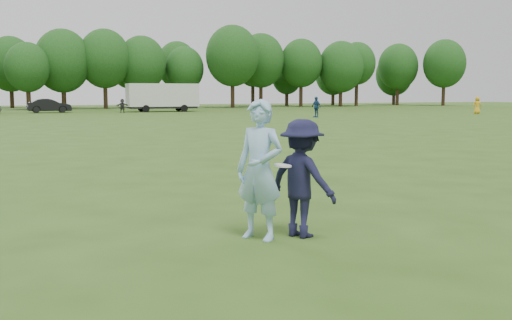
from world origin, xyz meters
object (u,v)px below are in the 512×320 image
object	(u,v)px
player_far_b	(316,107)
defender	(302,178)
thrower	(260,170)
cargo_trailer	(162,96)
player_far_c	(477,105)
field_cone	(266,114)
player_far_d	(122,106)
car_f	(49,106)

from	to	relation	value
player_far_b	defender	bearing A→B (deg)	-42.82
thrower	cargo_trailer	distance (m)	60.72
player_far_c	field_cone	bearing A→B (deg)	11.29
player_far_c	player_far_d	xyz separation A→B (m)	(-33.26, 17.09, -0.13)
player_far_b	player_far_c	bearing A→B (deg)	79.15
thrower	player_far_c	world-z (taller)	thrower
defender	player_far_c	size ratio (longest dim) A/B	1.03
player_far_b	player_far_c	world-z (taller)	player_far_b
field_cone	cargo_trailer	xyz separation A→B (m)	(-6.13, 15.55, 1.63)
player_far_b	player_far_c	distance (m)	19.42
player_far_b	field_cone	xyz separation A→B (m)	(-2.82, 4.79, -0.77)
player_far_b	car_f	size ratio (longest dim) A/B	0.40
player_far_b	player_far_d	distance (m)	22.97
defender	player_far_d	world-z (taller)	defender
cargo_trailer	player_far_c	bearing A→B (deg)	-34.04
defender	player_far_c	distance (m)	57.15
player_far_d	cargo_trailer	bearing A→B (deg)	18.53
thrower	cargo_trailer	world-z (taller)	cargo_trailer
defender	field_cone	size ratio (longest dim) A/B	6.08
car_f	player_far_c	bearing A→B (deg)	-120.27
player_far_b	cargo_trailer	bearing A→B (deg)	-170.65
thrower	defender	bearing A→B (deg)	45.98
player_far_c	cargo_trailer	distance (m)	34.21
defender	cargo_trailer	size ratio (longest dim) A/B	0.20
player_far_c	player_far_d	size ratio (longest dim) A/B	1.17
player_far_c	cargo_trailer	xyz separation A→B (m)	(-28.33, 19.14, 0.89)
player_far_d	cargo_trailer	size ratio (longest dim) A/B	0.17
thrower	defender	world-z (taller)	thrower
thrower	player_far_d	bearing A→B (deg)	136.69
player_far_c	player_far_d	distance (m)	37.40
car_f	cargo_trailer	world-z (taller)	cargo_trailer
car_f	cargo_trailer	xyz separation A→B (m)	(12.25, -1.20, 1.02)
player_far_b	field_cone	size ratio (longest dim) A/B	6.13
defender	field_cone	distance (m)	47.56
field_cone	cargo_trailer	distance (m)	16.80
car_f	field_cone	xyz separation A→B (m)	(18.38, -16.75, -0.61)
player_far_b	car_f	world-z (taller)	player_far_b
thrower	player_far_d	xyz separation A→B (m)	(7.94, 57.28, -0.31)
player_far_b	player_far_d	size ratio (longest dim) A/B	1.22
car_f	player_far_d	bearing A→B (deg)	-117.60
player_far_c	car_f	size ratio (longest dim) A/B	0.39
defender	cargo_trailer	xyz separation A→B (m)	(12.20, 59.43, 0.86)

